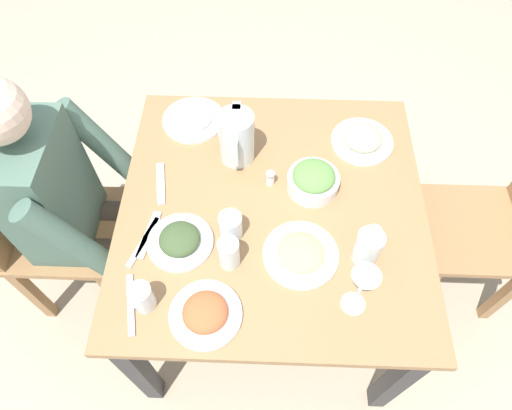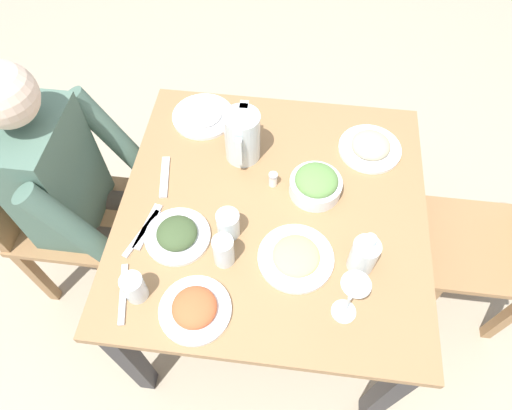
% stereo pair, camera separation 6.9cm
% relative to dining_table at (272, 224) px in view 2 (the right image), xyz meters
% --- Properties ---
extents(ground_plane, '(8.00, 8.00, 0.00)m').
position_rel_dining_table_xyz_m(ground_plane, '(0.00, 0.00, -0.62)').
color(ground_plane, tan).
extents(dining_table, '(0.99, 0.99, 0.72)m').
position_rel_dining_table_xyz_m(dining_table, '(0.00, 0.00, 0.00)').
color(dining_table, '#997047').
rests_on(dining_table, ground_plane).
extents(chair_near, '(0.40, 0.40, 0.88)m').
position_rel_dining_table_xyz_m(chair_near, '(-0.04, -0.87, -0.12)').
color(chair_near, '#997047').
rests_on(chair_near, ground_plane).
extents(chair_far, '(0.40, 0.40, 0.88)m').
position_rel_dining_table_xyz_m(chair_far, '(-0.10, 0.87, -0.12)').
color(chair_far, '#997047').
rests_on(chair_far, ground_plane).
extents(diner_near, '(0.48, 0.53, 1.18)m').
position_rel_dining_table_xyz_m(diner_near, '(-0.04, -0.67, 0.03)').
color(diner_near, '#4C6B5B').
rests_on(diner_near, ground_plane).
extents(water_pitcher, '(0.16, 0.12, 0.19)m').
position_rel_dining_table_xyz_m(water_pitcher, '(-0.20, -0.13, 0.20)').
color(water_pitcher, silver).
rests_on(water_pitcher, dining_table).
extents(salad_bowl, '(0.17, 0.17, 0.09)m').
position_rel_dining_table_xyz_m(salad_bowl, '(-0.08, 0.13, 0.15)').
color(salad_bowl, white).
rests_on(salad_bowl, dining_table).
extents(plate_dolmas, '(0.20, 0.20, 0.06)m').
position_rel_dining_table_xyz_m(plate_dolmas, '(0.15, -0.28, 0.12)').
color(plate_dolmas, white).
rests_on(plate_dolmas, dining_table).
extents(plate_rice_curry, '(0.21, 0.21, 0.05)m').
position_rel_dining_table_xyz_m(plate_rice_curry, '(0.38, -0.18, 0.12)').
color(plate_rice_curry, white).
rests_on(plate_rice_curry, dining_table).
extents(plate_fries, '(0.23, 0.23, 0.04)m').
position_rel_dining_table_xyz_m(plate_fries, '(0.18, 0.09, 0.12)').
color(plate_fries, white).
rests_on(plate_fries, dining_table).
extents(plate_beans, '(0.22, 0.22, 0.06)m').
position_rel_dining_table_xyz_m(plate_beans, '(-0.28, 0.32, 0.12)').
color(plate_beans, white).
rests_on(plate_beans, dining_table).
extents(plate_yoghurt, '(0.23, 0.23, 0.04)m').
position_rel_dining_table_xyz_m(plate_yoghurt, '(-0.36, -0.30, 0.12)').
color(plate_yoghurt, white).
rests_on(plate_yoghurt, dining_table).
extents(water_glass_near_left, '(0.06, 0.06, 0.11)m').
position_rel_dining_table_xyz_m(water_glass_near_left, '(0.21, -0.12, 0.16)').
color(water_glass_near_left, silver).
rests_on(water_glass_near_left, dining_table).
extents(water_glass_far_left, '(0.07, 0.07, 0.10)m').
position_rel_dining_table_xyz_m(water_glass_far_left, '(0.11, -0.13, 0.15)').
color(water_glass_far_left, silver).
rests_on(water_glass_far_left, dining_table).
extents(water_glass_near_right, '(0.06, 0.06, 0.10)m').
position_rel_dining_table_xyz_m(water_glass_near_right, '(0.35, -0.36, 0.15)').
color(water_glass_near_right, silver).
rests_on(water_glass_near_right, dining_table).
extents(wine_glass, '(0.08, 0.08, 0.20)m').
position_rel_dining_table_xyz_m(wine_glass, '(0.33, 0.23, 0.25)').
color(wine_glass, silver).
rests_on(wine_glass, dining_table).
extents(oil_carafe, '(0.08, 0.08, 0.16)m').
position_rel_dining_table_xyz_m(oil_carafe, '(0.18, 0.28, 0.16)').
color(oil_carafe, silver).
rests_on(oil_carafe, dining_table).
extents(salt_shaker, '(0.03, 0.03, 0.05)m').
position_rel_dining_table_xyz_m(salt_shaker, '(-0.09, -0.01, 0.13)').
color(salt_shaker, white).
rests_on(salt_shaker, dining_table).
extents(fork_near, '(0.17, 0.05, 0.01)m').
position_rel_dining_table_xyz_m(fork_near, '(-0.07, -0.38, 0.11)').
color(fork_near, silver).
rests_on(fork_near, dining_table).
extents(knife_near, '(0.18, 0.08, 0.01)m').
position_rel_dining_table_xyz_m(knife_near, '(0.15, -0.40, 0.11)').
color(knife_near, silver).
rests_on(knife_near, dining_table).
extents(fork_far, '(0.17, 0.06, 0.01)m').
position_rel_dining_table_xyz_m(fork_far, '(0.13, -0.38, 0.11)').
color(fork_far, silver).
rests_on(fork_far, dining_table).
extents(knife_far, '(0.18, 0.06, 0.01)m').
position_rel_dining_table_xyz_m(knife_far, '(0.35, -0.40, 0.11)').
color(knife_far, silver).
rests_on(knife_far, dining_table).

